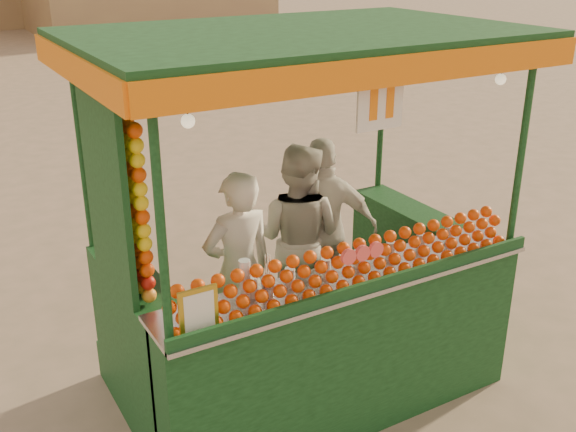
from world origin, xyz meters
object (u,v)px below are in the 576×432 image
vendor_middle (297,237)px  vendor_right (323,230)px  vendor_left (239,271)px  juice_cart (301,289)px

vendor_middle → vendor_right: same height
vendor_left → vendor_middle: bearing=-159.3°
juice_cart → vendor_middle: juice_cart is taller
juice_cart → vendor_left: juice_cart is taller
vendor_left → vendor_right: vendor_right is taller
juice_cart → vendor_left: bearing=155.1°
juice_cart → vendor_left: (-0.43, 0.20, 0.18)m
vendor_middle → vendor_right: size_ratio=1.00×
vendor_middle → vendor_right: 0.27m
vendor_left → vendor_middle: vendor_middle is taller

